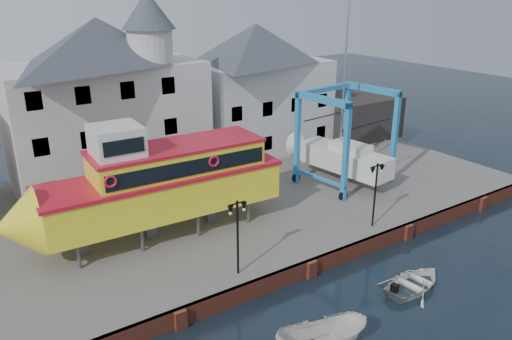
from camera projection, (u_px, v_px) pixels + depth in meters
ground at (310, 277)px, 27.92m from camera, size 140.00×140.00×0.00m
hardstanding at (214, 202)px, 36.32m from camera, size 44.00×22.00×1.00m
quay_wall at (310, 268)px, 27.82m from camera, size 44.00×0.47×1.00m
building_white_main at (106, 99)px, 37.16m from camera, size 14.00×8.30×14.00m
building_white_right at (256, 88)px, 45.10m from camera, size 12.00×8.00×11.20m
shed_dark at (350, 116)px, 49.99m from camera, size 8.00×7.00×4.00m
lamp_post_left at (237, 219)px, 25.32m from camera, size 1.12×0.32×4.20m
lamp_post_right at (376, 179)px, 30.51m from camera, size 1.12×0.32×4.20m
tour_boat at (147, 185)px, 29.08m from camera, size 16.58×4.45×7.17m
travel_lift at (337, 151)px, 38.51m from camera, size 6.94×9.26×13.66m
motorboat_b at (414, 287)px, 26.94m from camera, size 4.29×3.29×0.83m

